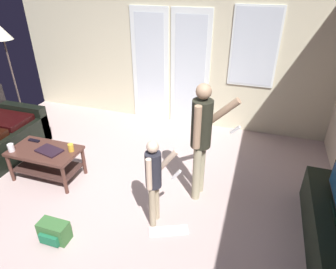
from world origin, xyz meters
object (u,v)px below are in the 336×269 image
at_px(person_child, 154,177).
at_px(loose_keyboard, 169,231).
at_px(cup_near_edge, 11,148).
at_px(backpack, 54,232).
at_px(person_adult, 202,134).
at_px(cup_by_laptop, 71,148).
at_px(coffee_table, 46,157).
at_px(tv_stand, 331,230).
at_px(floor_lamp, 4,41).
at_px(tv_remote_black, 34,140).
at_px(laptop_closed, 49,151).

bearing_deg(person_child, loose_keyboard, -27.17).
bearing_deg(cup_near_edge, person_child, -4.87).
bearing_deg(backpack, person_adult, 42.67).
height_order(loose_keyboard, cup_by_laptop, cup_by_laptop).
relative_size(coffee_table, person_child, 0.86).
xyz_separation_m(person_child, cup_near_edge, (-2.10, 0.18, -0.15)).
bearing_deg(backpack, tv_stand, 16.63).
distance_m(cup_near_edge, cup_by_laptop, 0.80).
bearing_deg(cup_by_laptop, floor_lamp, 148.27).
bearing_deg(tv_remote_black, floor_lamp, 139.63).
bearing_deg(cup_by_laptop, loose_keyboard, -18.91).
distance_m(tv_stand, tv_remote_black, 3.86).
distance_m(person_child, backpack, 1.23).
bearing_deg(loose_keyboard, tv_remote_black, 165.03).
relative_size(loose_keyboard, tv_remote_black, 2.68).
xyz_separation_m(tv_stand, floor_lamp, (-5.07, 1.34, 1.31)).
distance_m(coffee_table, laptop_closed, 0.16).
xyz_separation_m(tv_stand, person_adult, (-1.48, 0.37, 0.69)).
height_order(tv_stand, person_child, person_child).
distance_m(loose_keyboard, cup_near_edge, 2.36).
height_order(tv_stand, cup_near_edge, cup_near_edge).
bearing_deg(coffee_table, cup_near_edge, -157.62).
distance_m(tv_stand, cup_by_laptop, 3.21).
xyz_separation_m(person_adult, cup_by_laptop, (-1.71, -0.20, -0.40)).
bearing_deg(tv_remote_black, cup_by_laptop, -3.54).
distance_m(backpack, cup_near_edge, 1.44).
height_order(person_adult, cup_by_laptop, person_adult).
bearing_deg(person_adult, loose_keyboard, -103.51).
distance_m(person_adult, cup_by_laptop, 1.77).
relative_size(person_adult, backpack, 4.69).
height_order(backpack, loose_keyboard, backpack).
bearing_deg(tv_stand, loose_keyboard, -168.07).
bearing_deg(person_adult, cup_by_laptop, -173.39).
height_order(coffee_table, backpack, coffee_table).
relative_size(person_adult, laptop_closed, 4.44).
height_order(coffee_table, laptop_closed, laptop_closed).
distance_m(tv_stand, person_child, 1.92).
distance_m(coffee_table, person_child, 1.78).
bearing_deg(floor_lamp, loose_keyboard, -26.30).
xyz_separation_m(floor_lamp, cup_near_edge, (1.12, -1.41, -1.03)).
bearing_deg(laptop_closed, loose_keyboard, -0.91).
xyz_separation_m(backpack, loose_keyboard, (1.14, 0.49, -0.10)).
bearing_deg(person_child, tv_remote_black, 166.32).
bearing_deg(person_adult, person_child, -120.45).
distance_m(floor_lamp, cup_near_edge, 2.07).
relative_size(backpack, laptop_closed, 0.95).
bearing_deg(backpack, laptop_closed, 126.43).
bearing_deg(person_child, floor_lamp, 153.75).
bearing_deg(loose_keyboard, coffee_table, 167.06).
distance_m(floor_lamp, loose_keyboard, 4.10).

